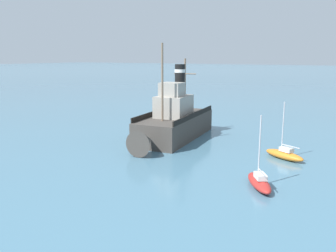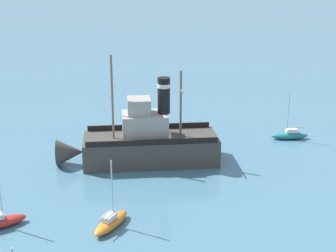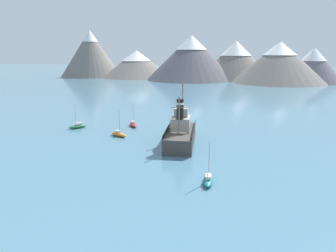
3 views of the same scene
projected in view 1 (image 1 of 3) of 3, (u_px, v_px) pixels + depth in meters
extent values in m
plane|color=#477289|center=(177.00, 137.00, 38.86)|extent=(600.00, 600.00, 0.00)
cube|color=#423D38|center=(175.00, 127.00, 38.12)|extent=(5.64, 12.40, 2.40)
cone|color=#423D38|center=(144.00, 141.00, 31.67)|extent=(2.59, 2.63, 2.35)
cube|color=#9E998E|center=(174.00, 106.00, 37.22)|extent=(3.40, 4.29, 2.20)
cube|color=#9E998E|center=(172.00, 89.00, 36.42)|extent=(2.40, 2.22, 1.40)
cylinder|color=black|center=(180.00, 79.00, 38.21)|extent=(1.10, 1.10, 3.20)
cylinder|color=silver|center=(180.00, 71.00, 38.04)|extent=(1.16, 1.16, 0.35)
cylinder|color=#75604C|center=(162.00, 83.00, 34.19)|extent=(0.20, 0.20, 7.50)
cylinder|color=#75604C|center=(185.00, 86.00, 39.71)|extent=(0.20, 0.20, 6.00)
cylinder|color=#75604C|center=(185.00, 74.00, 39.45)|extent=(2.60, 0.39, 0.12)
cube|color=black|center=(195.00, 115.00, 36.98)|extent=(1.32, 11.35, 0.50)
cube|color=black|center=(157.00, 112.00, 38.69)|extent=(1.32, 11.35, 0.50)
ellipsoid|color=#23757A|center=(185.00, 112.00, 53.16)|extent=(1.33, 3.86, 0.70)
cube|color=silver|center=(185.00, 109.00, 53.23)|extent=(0.71, 1.14, 0.36)
cylinder|color=#B7B7BC|center=(184.00, 96.00, 52.41)|extent=(0.10, 0.10, 4.20)
cylinder|color=#B7B7BC|center=(186.00, 106.00, 53.51)|extent=(0.19, 1.80, 0.08)
ellipsoid|color=orange|center=(284.00, 155.00, 30.42)|extent=(3.89, 2.67, 0.70)
cube|color=silver|center=(286.00, 150.00, 30.16)|extent=(1.27, 1.06, 0.36)
cylinder|color=#B7B7BC|center=(283.00, 126.00, 30.19)|extent=(0.10, 0.10, 4.20)
cylinder|color=#B7B7BC|center=(291.00, 146.00, 29.76)|extent=(1.65, 0.87, 0.08)
ellipsoid|color=#B22823|center=(259.00, 183.00, 23.84)|extent=(2.98, 3.79, 0.70)
cube|color=silver|center=(260.00, 176.00, 23.54)|extent=(1.13, 1.27, 0.36)
cylinder|color=#B7B7BC|center=(260.00, 146.00, 23.65)|extent=(0.10, 0.10, 4.20)
cylinder|color=#B7B7BC|center=(263.00, 173.00, 23.08)|extent=(1.04, 1.56, 0.08)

